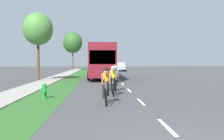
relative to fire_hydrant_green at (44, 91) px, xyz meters
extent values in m
plane|color=#424244|center=(4.61, 11.97, -0.37)|extent=(120.00, 120.00, 0.00)
cube|color=#2D6026|center=(0.00, 11.97, -0.37)|extent=(2.13, 70.00, 0.01)
cube|color=#9E998E|center=(-2.01, 11.97, -0.37)|extent=(1.88, 70.00, 0.10)
cube|color=white|center=(4.61, -5.57, -0.37)|extent=(0.12, 1.80, 0.01)
cube|color=white|center=(4.61, -1.26, -0.37)|extent=(0.12, 1.80, 0.01)
cube|color=white|center=(4.61, 3.05, -0.37)|extent=(0.12, 1.80, 0.01)
cube|color=white|center=(4.61, 7.35, -0.37)|extent=(0.12, 1.80, 0.01)
cube|color=white|center=(4.61, 11.66, -0.37)|extent=(0.12, 1.80, 0.01)
cube|color=white|center=(4.61, 15.97, -0.37)|extent=(0.12, 1.80, 0.01)
cube|color=white|center=(4.61, 20.28, -0.37)|extent=(0.12, 1.80, 0.01)
cube|color=white|center=(4.61, 24.58, -0.37)|extent=(0.12, 1.80, 0.01)
cube|color=white|center=(4.61, 28.89, -0.37)|extent=(0.12, 1.80, 0.01)
cube|color=white|center=(4.61, 33.20, -0.37)|extent=(0.12, 1.80, 0.01)
cube|color=white|center=(4.61, 37.51, -0.37)|extent=(0.12, 1.80, 0.01)
cube|color=white|center=(4.61, 41.82, -0.37)|extent=(0.12, 1.80, 0.01)
cylinder|color=#1E8C33|center=(0.00, 0.01, -0.34)|extent=(0.28, 0.27, 0.06)
cylinder|color=#1E8C33|center=(0.00, 0.01, -0.04)|extent=(0.22, 0.22, 0.55)
sphere|color=#1E8C33|center=(0.00, 0.01, 0.29)|extent=(0.21, 0.21, 0.21)
cylinder|color=#1E8C33|center=(-0.16, 0.01, 0.02)|extent=(0.12, 0.09, 0.09)
cylinder|color=#1E8C33|center=(0.16, 0.01, 0.02)|extent=(0.12, 0.09, 0.09)
cylinder|color=#1E8C33|center=(0.00, -0.16, -0.06)|extent=(0.11, 0.14, 0.11)
torus|color=black|center=(3.01, -1.21, -0.03)|extent=(0.06, 0.68, 0.68)
torus|color=black|center=(3.01, -2.25, -0.03)|extent=(0.06, 0.68, 0.68)
cylinder|color=#A5A8AD|center=(3.01, -1.83, 0.15)|extent=(0.04, 0.59, 0.43)
cylinder|color=#A5A8AD|center=(3.01, -1.55, 0.25)|extent=(0.04, 0.04, 0.55)
cylinder|color=#A5A8AD|center=(3.01, -1.78, 0.48)|extent=(0.03, 0.55, 0.03)
cylinder|color=black|center=(3.01, -2.23, 0.49)|extent=(0.42, 0.02, 0.02)
ellipsoid|color=orange|center=(3.01, -1.71, 0.81)|extent=(0.30, 0.54, 0.63)
sphere|color=tan|center=(3.01, -1.99, 1.05)|extent=(0.20, 0.20, 0.20)
ellipsoid|color=black|center=(3.01, -1.99, 1.13)|extent=(0.24, 0.28, 0.16)
cylinder|color=tan|center=(2.85, -1.99, 0.73)|extent=(0.07, 0.26, 0.45)
cylinder|color=tan|center=(3.17, -1.99, 0.73)|extent=(0.07, 0.26, 0.45)
cylinder|color=black|center=(2.91, -1.63, 0.15)|extent=(0.10, 0.30, 0.60)
cylinder|color=black|center=(3.11, -1.68, 0.25)|extent=(0.10, 0.25, 0.61)
torus|color=black|center=(3.45, 1.28, -0.03)|extent=(0.06, 0.68, 0.68)
torus|color=black|center=(3.45, 0.24, -0.03)|extent=(0.06, 0.68, 0.68)
cylinder|color=silver|center=(3.45, 0.66, 0.15)|extent=(0.04, 0.59, 0.43)
cylinder|color=silver|center=(3.45, 0.94, 0.25)|extent=(0.04, 0.04, 0.55)
cylinder|color=silver|center=(3.45, 0.71, 0.48)|extent=(0.03, 0.55, 0.03)
cylinder|color=black|center=(3.45, 0.26, 0.49)|extent=(0.42, 0.02, 0.02)
ellipsoid|color=yellow|center=(3.45, 0.78, 0.81)|extent=(0.30, 0.54, 0.63)
sphere|color=tan|center=(3.45, 0.50, 1.05)|extent=(0.20, 0.20, 0.20)
ellipsoid|color=white|center=(3.45, 0.50, 1.13)|extent=(0.24, 0.28, 0.16)
cylinder|color=tan|center=(3.29, 0.50, 0.73)|extent=(0.07, 0.26, 0.45)
cylinder|color=tan|center=(3.61, 0.50, 0.73)|extent=(0.07, 0.26, 0.45)
cylinder|color=black|center=(3.35, 0.86, 0.15)|extent=(0.10, 0.30, 0.60)
cylinder|color=black|center=(3.55, 0.81, 0.25)|extent=(0.10, 0.25, 0.61)
torus|color=black|center=(3.70, 3.30, -0.03)|extent=(0.06, 0.68, 0.68)
torus|color=black|center=(3.70, 2.26, -0.03)|extent=(0.06, 0.68, 0.68)
cylinder|color=red|center=(3.70, 2.68, 0.15)|extent=(0.04, 0.59, 0.43)
cylinder|color=red|center=(3.70, 2.96, 0.25)|extent=(0.04, 0.04, 0.55)
cylinder|color=red|center=(3.70, 2.73, 0.48)|extent=(0.03, 0.55, 0.03)
cylinder|color=black|center=(3.70, 2.28, 0.49)|extent=(0.42, 0.02, 0.02)
ellipsoid|color=#26A5CC|center=(3.70, 2.80, 0.81)|extent=(0.30, 0.54, 0.63)
sphere|color=tan|center=(3.70, 2.52, 1.05)|extent=(0.20, 0.20, 0.20)
ellipsoid|color=white|center=(3.70, 2.52, 1.13)|extent=(0.24, 0.28, 0.16)
cylinder|color=tan|center=(3.54, 2.52, 0.73)|extent=(0.07, 0.26, 0.45)
cylinder|color=tan|center=(3.86, 2.52, 0.73)|extent=(0.07, 0.26, 0.45)
cylinder|color=black|center=(3.60, 2.88, 0.15)|extent=(0.10, 0.30, 0.60)
cylinder|color=black|center=(3.80, 2.83, 0.25)|extent=(0.10, 0.25, 0.61)
cube|color=maroon|center=(3.02, 14.50, 1.56)|extent=(2.50, 11.60, 3.10)
cube|color=#1E2833|center=(3.02, 14.50, 1.96)|extent=(2.52, 10.67, 0.64)
cube|color=#1E2833|center=(3.02, 8.73, 1.81)|extent=(2.25, 0.06, 1.20)
cylinder|color=black|center=(1.77, 10.73, 0.11)|extent=(0.28, 0.96, 0.96)
cylinder|color=black|center=(4.27, 10.73, 0.11)|extent=(0.28, 0.96, 0.96)
cylinder|color=black|center=(1.77, 17.69, 0.11)|extent=(0.28, 0.96, 0.96)
cylinder|color=black|center=(4.27, 17.69, 0.11)|extent=(0.28, 0.96, 0.96)
cube|color=#A5A8AD|center=(6.41, 33.02, 0.35)|extent=(1.96, 5.10, 0.76)
cube|color=#A5A8AD|center=(6.41, 32.25, 0.95)|extent=(1.80, 1.78, 0.64)
cube|color=#1E2833|center=(6.41, 31.54, 0.93)|extent=(1.67, 0.08, 0.52)
cube|color=#A5A8AD|center=(5.51, 34.04, 0.65)|extent=(0.08, 2.81, 0.40)
cube|color=#A5A8AD|center=(7.31, 34.04, 0.65)|extent=(0.08, 2.81, 0.40)
cube|color=#A5A8AD|center=(6.41, 35.53, 0.65)|extent=(1.80, 0.08, 0.40)
cylinder|color=black|center=(5.43, 31.49, 0.01)|extent=(0.26, 0.76, 0.76)
cylinder|color=black|center=(7.39, 31.49, 0.01)|extent=(0.26, 0.76, 0.76)
cylinder|color=black|center=(5.43, 34.55, 0.01)|extent=(0.26, 0.76, 0.76)
cylinder|color=black|center=(7.39, 34.55, 0.01)|extent=(0.26, 0.76, 0.76)
cube|color=silver|center=(2.91, 43.60, 0.44)|extent=(1.90, 4.70, 1.00)
cube|color=silver|center=(2.91, 43.80, 1.16)|extent=(1.71, 2.91, 0.52)
cube|color=#1E2833|center=(2.91, 42.54, 1.04)|extent=(1.56, 0.08, 0.44)
cylinder|color=black|center=(1.96, 42.19, -0.01)|extent=(0.25, 0.72, 0.72)
cylinder|color=black|center=(3.86, 42.19, -0.01)|extent=(0.25, 0.72, 0.72)
cylinder|color=black|center=(1.96, 45.01, -0.01)|extent=(0.25, 0.72, 0.72)
cylinder|color=black|center=(3.86, 45.01, -0.01)|extent=(0.25, 0.72, 0.72)
cylinder|color=brown|center=(-2.98, 11.09, 1.50)|extent=(0.24, 0.24, 3.75)
ellipsoid|color=#478438|center=(-2.98, 11.09, 4.48)|extent=(2.76, 2.76, 3.04)
cylinder|color=brown|center=(-2.72, 39.06, 1.68)|extent=(0.24, 0.24, 4.10)
ellipsoid|color=#2D6026|center=(-2.72, 39.06, 5.31)|extent=(3.95, 3.95, 4.35)
camera|label=1|loc=(2.71, -12.31, 1.48)|focal=39.41mm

